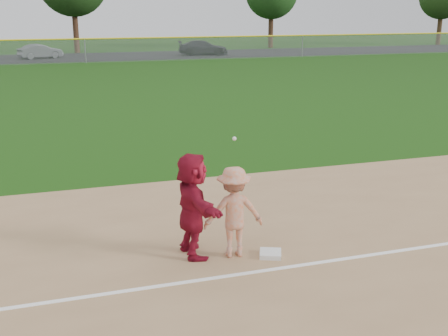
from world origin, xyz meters
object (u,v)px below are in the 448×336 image
object	(u,v)px
base_runner	(193,205)
car_right	(203,48)
first_base	(270,254)
car_mid	(40,51)

from	to	relation	value
base_runner	car_right	distance (m)	46.35
first_base	car_mid	xyz separation A→B (m)	(-3.99, 45.93, 0.59)
first_base	car_mid	distance (m)	46.10
base_runner	car_right	bearing A→B (deg)	-18.48
base_runner	car_mid	size ratio (longest dim) A/B	0.51
first_base	car_right	size ratio (longest dim) A/B	0.08
first_base	car_right	xyz separation A→B (m)	(11.27, 45.10, 0.65)
base_runner	car_mid	distance (m)	45.50
base_runner	car_mid	bearing A→B (deg)	0.64
first_base	car_mid	size ratio (longest dim) A/B	0.10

